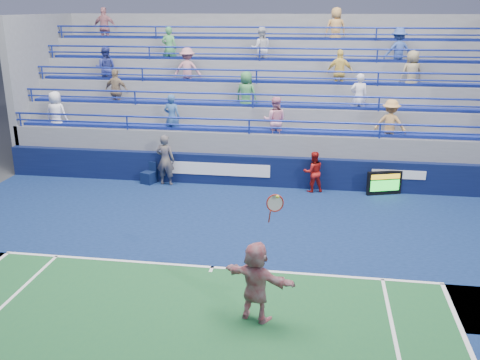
% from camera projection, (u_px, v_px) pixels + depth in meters
% --- Properties ---
extents(ground, '(120.00, 120.00, 0.00)m').
position_uv_depth(ground, '(212.00, 268.00, 13.20)').
color(ground, '#333538').
extents(sponsor_wall, '(18.00, 0.32, 1.10)m').
position_uv_depth(sponsor_wall, '(248.00, 171.00, 19.14)').
color(sponsor_wall, '#0A1237').
rests_on(sponsor_wall, ground).
extents(bleacher_stand, '(18.00, 5.60, 6.13)m').
position_uv_depth(bleacher_stand, '(260.00, 122.00, 22.37)').
color(bleacher_stand, slate).
rests_on(bleacher_stand, ground).
extents(serve_speed_board, '(1.19, 0.50, 0.84)m').
position_uv_depth(serve_speed_board, '(384.00, 183.00, 18.20)').
color(serve_speed_board, black).
rests_on(serve_speed_board, ground).
extents(judge_chair, '(0.57, 0.58, 0.78)m').
position_uv_depth(judge_chair, '(149.00, 177.00, 19.43)').
color(judge_chair, '#0C193B').
rests_on(judge_chair, ground).
extents(tennis_player, '(1.67, 1.06, 2.76)m').
position_uv_depth(tennis_player, '(256.00, 282.00, 10.79)').
color(tennis_player, silver).
rests_on(tennis_player, ground).
extents(line_judge, '(0.71, 0.50, 1.85)m').
position_uv_depth(line_judge, '(165.00, 160.00, 19.09)').
color(line_judge, '#15193C').
rests_on(line_judge, ground).
extents(ball_girl, '(0.83, 0.73, 1.44)m').
position_uv_depth(ball_girl, '(313.00, 172.00, 18.41)').
color(ball_girl, '#AA1713').
rests_on(ball_girl, ground).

